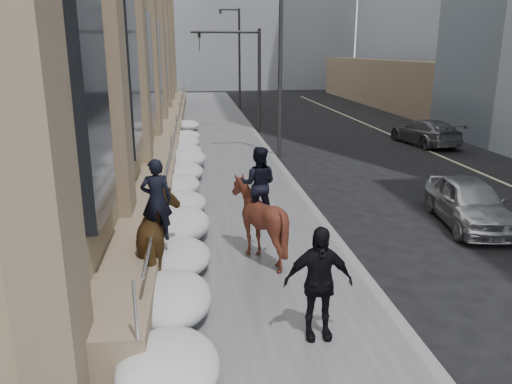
% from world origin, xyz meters
% --- Properties ---
extents(ground, '(140.00, 140.00, 0.00)m').
position_xyz_m(ground, '(0.00, 0.00, 0.00)').
color(ground, black).
rests_on(ground, ground).
extents(sidewalk, '(5.00, 80.00, 0.12)m').
position_xyz_m(sidewalk, '(0.00, 10.00, 0.06)').
color(sidewalk, '#4C4C4F').
rests_on(sidewalk, ground).
extents(curb, '(0.24, 80.00, 0.12)m').
position_xyz_m(curb, '(2.62, 10.00, 0.06)').
color(curb, slate).
rests_on(curb, ground).
extents(lane_line, '(0.15, 70.00, 0.01)m').
position_xyz_m(lane_line, '(10.50, 10.00, 0.01)').
color(lane_line, '#BFB78C').
rests_on(lane_line, ground).
extents(bg_building_far, '(24.00, 12.00, 20.00)m').
position_xyz_m(bg_building_far, '(-6.00, 72.00, 10.00)').
color(bg_building_far, gray).
rests_on(bg_building_far, ground).
extents(streetlight_mid, '(1.71, 0.24, 8.00)m').
position_xyz_m(streetlight_mid, '(2.74, 14.00, 4.58)').
color(streetlight_mid, '#2D2D30').
rests_on(streetlight_mid, ground).
extents(streetlight_far, '(1.71, 0.24, 8.00)m').
position_xyz_m(streetlight_far, '(2.74, 34.00, 4.58)').
color(streetlight_far, '#2D2D30').
rests_on(streetlight_far, ground).
extents(traffic_signal, '(4.10, 0.22, 6.00)m').
position_xyz_m(traffic_signal, '(2.07, 22.00, 4.00)').
color(traffic_signal, '#2D2D30').
rests_on(traffic_signal, ground).
extents(snow_bank, '(1.70, 18.10, 0.76)m').
position_xyz_m(snow_bank, '(-1.42, 8.11, 0.47)').
color(snow_bank, silver).
rests_on(snow_bank, sidewalk).
extents(mounted_horse_left, '(1.18, 2.24, 2.58)m').
position_xyz_m(mounted_horse_left, '(-1.69, 1.52, 1.11)').
color(mounted_horse_left, '#422B14').
rests_on(mounted_horse_left, sidewalk).
extents(mounted_horse_right, '(1.88, 2.01, 2.60)m').
position_xyz_m(mounted_horse_right, '(0.46, 2.44, 1.18)').
color(mounted_horse_right, '#411B12').
rests_on(mounted_horse_right, sidewalk).
extents(pedestrian, '(1.16, 0.51, 1.96)m').
position_xyz_m(pedestrian, '(1.02, -0.98, 1.10)').
color(pedestrian, black).
rests_on(pedestrian, sidewalk).
extents(car_silver, '(2.17, 4.16, 1.35)m').
position_xyz_m(car_silver, '(6.67, 4.29, 0.68)').
color(car_silver, '#AEB1B7').
rests_on(car_silver, ground).
extents(car_grey, '(2.47, 4.83, 1.34)m').
position_xyz_m(car_grey, '(11.01, 16.34, 0.67)').
color(car_grey, '#5A5C62').
rests_on(car_grey, ground).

